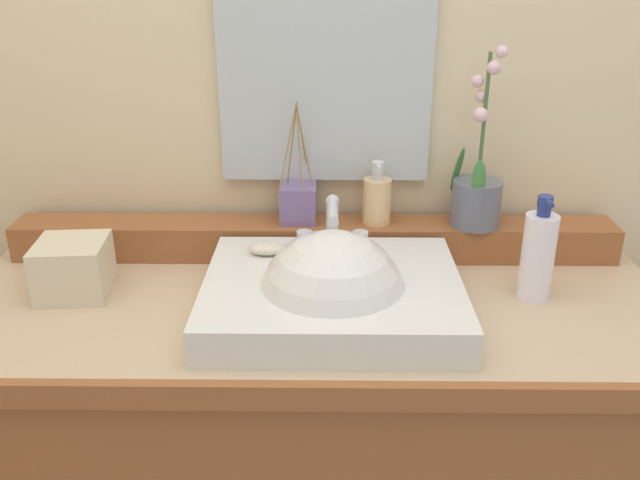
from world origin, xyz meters
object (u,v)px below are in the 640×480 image
(potted_plant, at_px, (477,191))
(tissue_box, at_px, (74,268))
(sink_basin, at_px, (332,300))
(lotion_bottle, at_px, (538,255))
(soap_bar, at_px, (267,248))
(soap_dispenser, at_px, (377,199))
(reed_diffuser, at_px, (298,202))

(potted_plant, bearing_deg, tissue_box, -167.66)
(sink_basin, relative_size, tissue_box, 3.58)
(sink_basin, distance_m, lotion_bottle, 0.40)
(soap_bar, bearing_deg, soap_dispenser, 33.70)
(soap_dispenser, xyz_separation_m, lotion_bottle, (0.29, -0.19, -0.04))
(soap_bar, height_order, tissue_box, tissue_box)
(sink_basin, bearing_deg, soap_bar, 137.45)
(soap_dispenser, bearing_deg, sink_basin, -109.67)
(reed_diffuser, bearing_deg, potted_plant, -3.15)
(soap_bar, xyz_separation_m, soap_dispenser, (0.22, 0.15, 0.05))
(soap_dispenser, relative_size, tissue_box, 1.04)
(potted_plant, relative_size, lotion_bottle, 1.81)
(reed_diffuser, bearing_deg, tissue_box, -155.25)
(reed_diffuser, xyz_separation_m, tissue_box, (-0.42, -0.20, -0.07))
(soap_dispenser, xyz_separation_m, reed_diffuser, (-0.17, 0.01, -0.01))
(lotion_bottle, distance_m, tissue_box, 0.88)
(potted_plant, xyz_separation_m, lotion_bottle, (0.08, -0.18, -0.06))
(sink_basin, height_order, soap_dispenser, soap_dispenser)
(soap_bar, height_order, lotion_bottle, lotion_bottle)
(sink_basin, xyz_separation_m, reed_diffuser, (-0.07, 0.28, 0.09))
(potted_plant, bearing_deg, lotion_bottle, -65.10)
(sink_basin, height_order, lotion_bottle, lotion_bottle)
(sink_basin, distance_m, tissue_box, 0.50)
(sink_basin, bearing_deg, soap_dispenser, 70.33)
(soap_bar, bearing_deg, potted_plant, 17.83)
(reed_diffuser, bearing_deg, soap_dispenser, -3.53)
(sink_basin, distance_m, reed_diffuser, 0.30)
(potted_plant, bearing_deg, reed_diffuser, 176.85)
(tissue_box, bearing_deg, sink_basin, -9.23)
(lotion_bottle, bearing_deg, potted_plant, 114.90)
(potted_plant, xyz_separation_m, soap_dispenser, (-0.21, 0.01, -0.02))
(reed_diffuser, bearing_deg, sink_basin, -75.21)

